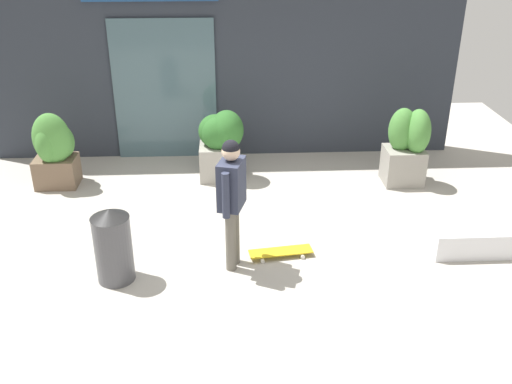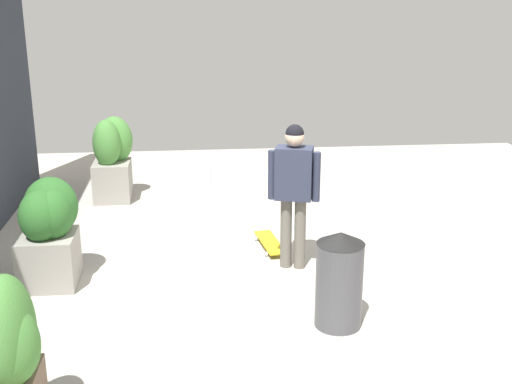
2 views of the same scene
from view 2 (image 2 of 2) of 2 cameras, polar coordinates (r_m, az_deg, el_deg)
name	(u,v)px [view 2 (image 2 of 2)]	position (r m, az deg, el deg)	size (l,w,h in m)	color
ground_plane	(245,273)	(7.48, -0.94, -7.04)	(12.00, 12.00, 0.00)	#B2ADA3
skateboarder	(294,182)	(7.30, 3.31, 0.86)	(0.36, 0.57, 1.67)	#666056
skateboard	(270,243)	(8.16, 1.23, -4.42)	(0.84, 0.35, 0.08)	gold
planter_box_left	(112,158)	(10.11, -12.43, 2.91)	(0.65, 0.59, 1.25)	gray
planter_box_right	(49,226)	(7.35, -17.57, -2.86)	(0.73, 0.62, 1.16)	gray
planter_box_mid	(0,357)	(5.00, -21.39, -13.21)	(0.65, 0.62, 1.24)	brown
trash_bin	(339,279)	(6.24, 7.26, -7.55)	(0.45, 0.45, 0.95)	#4C4C51
snow_ledge	(239,178)	(10.54, -1.49, 1.25)	(1.27, 0.90, 0.35)	white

